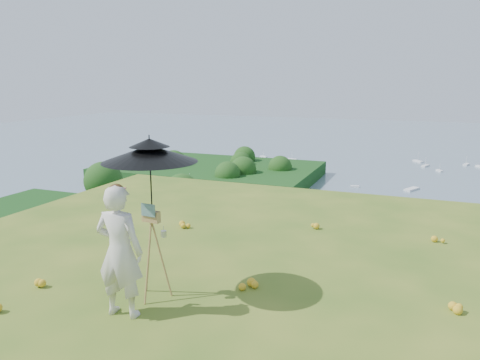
% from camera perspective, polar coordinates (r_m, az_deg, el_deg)
% --- Properties ---
extents(ground, '(14.00, 14.00, 0.00)m').
position_cam_1_polar(ground, '(6.91, 4.11, -14.26)').
color(ground, '#3E651D').
rests_on(ground, ground).
extents(shoreline_tier, '(170.00, 28.00, 8.00)m').
position_cam_1_polar(shoreline_tier, '(89.86, 19.01, -14.42)').
color(shoreline_tier, '#6D6457').
rests_on(shoreline_tier, bay_water).
extents(bay_water, '(700.00, 700.00, 0.00)m').
position_cam_1_polar(bay_water, '(248.69, 21.15, 2.66)').
color(bay_water, slate).
rests_on(bay_water, ground).
extents(peninsula, '(90.00, 60.00, 12.00)m').
position_cam_1_polar(peninsula, '(181.18, -3.66, 1.83)').
color(peninsula, '#103D12').
rests_on(peninsula, bay_water).
extents(slope_trees, '(110.00, 50.00, 6.00)m').
position_cam_1_polar(slope_trees, '(44.76, 17.97, -12.37)').
color(slope_trees, '#204314').
rests_on(slope_trees, forest_slope).
extents(harbor_town, '(110.00, 22.00, 5.00)m').
position_cam_1_polar(harbor_town, '(87.24, 19.30, -10.58)').
color(harbor_town, white).
rests_on(harbor_town, shoreline_tier).
extents(moored_boats, '(140.00, 140.00, 0.70)m').
position_cam_1_polar(moored_boats, '(171.50, 16.50, -0.82)').
color(moored_boats, white).
rests_on(moored_boats, bay_water).
extents(wildflowers, '(10.00, 10.50, 0.12)m').
position_cam_1_polar(wildflowers, '(7.10, 4.76, -12.99)').
color(wildflowers, gold).
rests_on(wildflowers, ground).
extents(painter, '(0.68, 0.48, 1.78)m').
position_cam_1_polar(painter, '(6.32, -14.47, -8.42)').
color(painter, silver).
rests_on(painter, ground).
extents(field_easel, '(0.58, 0.58, 1.40)m').
position_cam_1_polar(field_easel, '(6.79, -10.61, -8.49)').
color(field_easel, '#AA7847').
rests_on(field_easel, ground).
extents(sun_umbrella, '(1.39, 1.39, 1.19)m').
position_cam_1_polar(sun_umbrella, '(6.52, -10.83, 0.24)').
color(sun_umbrella, black).
rests_on(sun_umbrella, field_easel).
extents(painter_cap, '(0.23, 0.27, 0.10)m').
position_cam_1_polar(painter_cap, '(6.08, -14.88, -1.00)').
color(painter_cap, '#D77682').
rests_on(painter_cap, painter).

